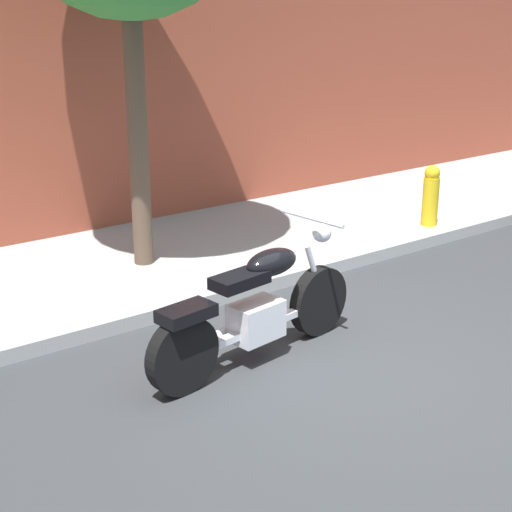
{
  "coord_description": "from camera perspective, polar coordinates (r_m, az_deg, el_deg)",
  "views": [
    {
      "loc": [
        -4.03,
        -4.12,
        2.97
      ],
      "look_at": [
        -0.56,
        0.6,
        0.93
      ],
      "focal_mm": 54.28,
      "sensor_mm": 36.0,
      "label": 1
    }
  ],
  "objects": [
    {
      "name": "ground_plane",
      "position": [
        6.49,
        7.18,
        -8.23
      ],
      "size": [
        60.0,
        60.0,
        0.0
      ],
      "primitive_type": "plane",
      "color": "#303335"
    },
    {
      "name": "fire_hydrant",
      "position": [
        9.9,
        12.72,
        4.0
      ],
      "size": [
        0.2,
        0.2,
        0.91
      ],
      "color": "gold",
      "rests_on": "ground"
    },
    {
      "name": "sidewalk",
      "position": [
        8.76,
        -6.74,
        -0.3
      ],
      "size": [
        20.05,
        2.67,
        0.14
      ],
      "primitive_type": "cube",
      "color": "#999999",
      "rests_on": "ground"
    },
    {
      "name": "motorcycle",
      "position": [
        6.38,
        -0.04,
        -4.01
      ],
      "size": [
        2.19,
        0.7,
        1.13
      ],
      "color": "black",
      "rests_on": "ground"
    }
  ]
}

